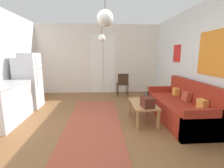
% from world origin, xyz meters
% --- Properties ---
extents(ground_plane, '(5.30, 7.35, 0.10)m').
position_xyz_m(ground_plane, '(0.00, 0.00, -0.05)').
color(ground_plane, brown).
extents(wall_back, '(4.90, 0.13, 2.66)m').
position_xyz_m(wall_back, '(0.01, 3.42, 1.32)').
color(wall_back, silver).
rests_on(wall_back, ground_plane).
extents(wall_right, '(0.12, 6.95, 2.66)m').
position_xyz_m(wall_right, '(2.40, 0.01, 1.33)').
color(wall_right, silver).
rests_on(wall_right, ground_plane).
extents(area_rug, '(1.18, 3.51, 0.01)m').
position_xyz_m(area_rug, '(-0.07, 0.29, 0.01)').
color(area_rug, '#9E4733').
rests_on(area_rug, ground_plane).
extents(couch, '(0.83, 2.04, 0.92)m').
position_xyz_m(couch, '(1.96, 0.48, 0.29)').
color(couch, maroon).
rests_on(couch, ground_plane).
extents(coffee_table, '(0.51, 0.94, 0.43)m').
position_xyz_m(coffee_table, '(1.05, 0.48, 0.37)').
color(coffee_table, '#B27F4C').
rests_on(coffee_table, ground_plane).
extents(bamboo_vase, '(0.09, 0.09, 0.38)m').
position_xyz_m(bamboo_vase, '(1.15, 0.59, 0.51)').
color(bamboo_vase, '#2D2D33').
rests_on(bamboo_vase, coffee_table).
extents(handbag, '(0.25, 0.31, 0.32)m').
position_xyz_m(handbag, '(1.06, 0.18, 0.54)').
color(handbag, '#512319').
rests_on(handbag, coffee_table).
extents(refrigerator, '(0.62, 0.60, 1.56)m').
position_xyz_m(refrigerator, '(-1.96, 1.66, 0.78)').
color(refrigerator, white).
rests_on(refrigerator, ground_plane).
extents(kitchen_counter, '(0.62, 1.28, 2.07)m').
position_xyz_m(kitchen_counter, '(-2.03, 0.58, 0.79)').
color(kitchen_counter, silver).
rests_on(kitchen_counter, ground_plane).
extents(accent_chair, '(0.42, 0.40, 0.84)m').
position_xyz_m(accent_chair, '(0.88, 2.71, 0.49)').
color(accent_chair, '#382619').
rests_on(accent_chair, ground_plane).
extents(pendant_lamp_near, '(0.24, 0.24, 0.76)m').
position_xyz_m(pendant_lamp_near, '(0.17, -0.52, 2.03)').
color(pendant_lamp_near, black).
extents(pendant_lamp_far, '(0.21, 0.21, 0.79)m').
position_xyz_m(pendant_lamp_far, '(0.13, 1.81, 1.98)').
color(pendant_lamp_far, black).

